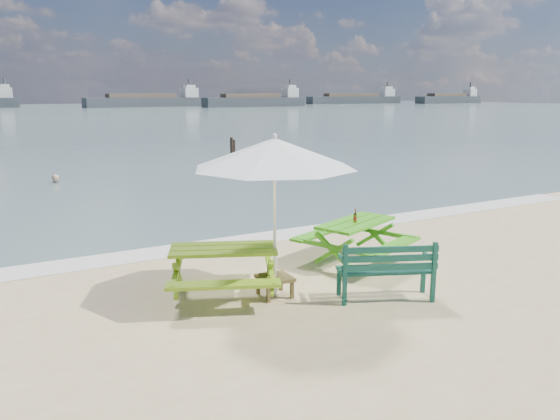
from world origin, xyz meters
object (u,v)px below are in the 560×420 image
park_bench (385,281)px  swimmer (57,195)px  patio_umbrella (275,153)px  picnic_table_left (224,272)px  beer_bottle (355,218)px  picnic_table_right (355,243)px  side_table (275,286)px

park_bench → swimmer: size_ratio=1.01×
patio_umbrella → park_bench: bearing=-32.3°
picnic_table_left → beer_bottle: size_ratio=9.05×
beer_bottle → park_bench: bearing=-110.9°
picnic_table_left → picnic_table_right: picnic_table_right is taller
patio_umbrella → beer_bottle: bearing=19.2°
picnic_table_left → patio_umbrella: bearing=-32.0°
park_bench → side_table: 1.78m
beer_bottle → picnic_table_left: bearing=-173.8°
park_bench → patio_umbrella: patio_umbrella is taller
picnic_table_left → swimmer: 13.65m
picnic_table_right → patio_umbrella: bearing=-159.7°
park_bench → side_table: bearing=147.7°
side_table → beer_bottle: beer_bottle is taller
side_table → park_bench: bearing=-32.3°
picnic_table_right → patio_umbrella: size_ratio=0.88×
side_table → patio_umbrella: patio_umbrella is taller
picnic_table_left → picnic_table_right: size_ratio=1.00×
beer_bottle → swimmer: (-3.74, 13.28, -1.40)m
swimmer → picnic_table_right: bearing=-73.8°
patio_umbrella → swimmer: 14.40m
beer_bottle → patio_umbrella: bearing=-160.8°
picnic_table_left → beer_bottle: beer_bottle is taller
picnic_table_right → patio_umbrella: patio_umbrella is taller
picnic_table_right → park_bench: 1.92m
patio_umbrella → beer_bottle: size_ratio=10.31×
picnic_table_right → swimmer: picnic_table_right is taller
patio_umbrella → swimmer: size_ratio=1.74×
side_table → patio_umbrella: size_ratio=0.20×
picnic_table_left → swimmer: bearing=93.7°
picnic_table_left → picnic_table_right: 2.96m
picnic_table_left → swimmer: size_ratio=1.53×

